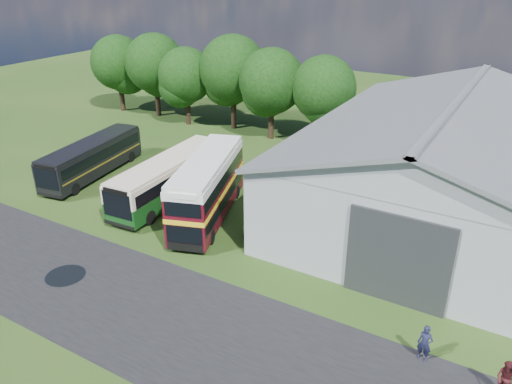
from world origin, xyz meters
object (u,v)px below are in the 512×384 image
Objects in this scene: bus_dark_single at (92,158)px; storage_shed at (450,155)px; bus_green_single at (169,178)px; bus_maroon_double at (208,189)px; visitor_a at (425,344)px; visitor_b at (506,380)px.

storage_shed is at bearing 7.60° from bus_dark_single.
bus_green_single reaches higher than bus_dark_single.
bus_maroon_double is at bearing -15.15° from bus_dark_single.
bus_dark_single is (-26.06, -7.76, -2.63)m from storage_shed.
bus_dark_single reaches higher than visitor_a.
bus_green_single is 4.36m from bus_maroon_double.
bus_dark_single is at bearing -168.57° from visitor_b.
storage_shed is 2.39× the size of bus_maroon_double.
bus_maroon_double reaches higher than bus_green_single.
visitor_b is at bearing -70.42° from storage_shed.
bus_dark_single is 5.99× the size of visitor_a.
bus_green_single is (-17.81, -8.05, -2.50)m from storage_shed.
bus_dark_single is 6.16× the size of visitor_b.
storage_shed is 17.23m from visitor_b.
bus_dark_single is (-12.45, 1.35, -0.63)m from bus_maroon_double.
bus_green_single reaches higher than visitor_b.
bus_maroon_double is 0.97× the size of bus_dark_single.
bus_dark_single is (-8.25, 0.29, -0.13)m from bus_green_single.
visitor_a is at bearing -40.54° from bus_maroon_double.
visitor_a is at bearing -81.28° from storage_shed.
bus_green_single is 21.52m from visitor_a.
visitor_a is 1.03× the size of visitor_b.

